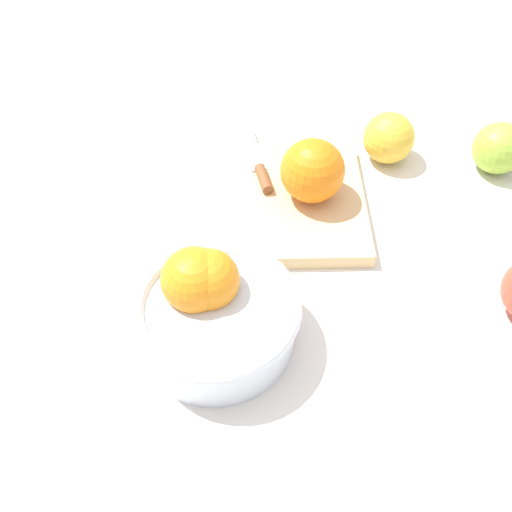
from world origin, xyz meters
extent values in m
plane|color=silver|center=(0.00, 0.00, 0.00)|extent=(2.40, 2.40, 0.00)
cylinder|color=silver|center=(-0.11, 0.12, 0.03)|extent=(0.17, 0.17, 0.06)
torus|color=silver|center=(-0.11, 0.12, 0.06)|extent=(0.18, 0.18, 0.02)
sphere|color=orange|center=(-0.09, 0.14, 0.07)|extent=(0.07, 0.07, 0.07)
sphere|color=orange|center=(-0.08, 0.12, 0.07)|extent=(0.06, 0.06, 0.06)
cube|color=#DBB77F|center=(0.10, 0.05, 0.01)|extent=(0.23, 0.21, 0.02)
sphere|color=orange|center=(0.11, 0.03, 0.06)|extent=(0.08, 0.08, 0.08)
cube|color=silver|center=(0.19, 0.12, 0.02)|extent=(0.11, 0.06, 0.00)
cylinder|color=brown|center=(0.12, 0.09, 0.03)|extent=(0.05, 0.03, 0.01)
sphere|color=#8EB738|center=(0.21, -0.21, 0.03)|extent=(0.07, 0.07, 0.07)
sphere|color=gold|center=(0.21, -0.07, 0.03)|extent=(0.07, 0.07, 0.07)
camera|label=1|loc=(-0.47, 0.03, 0.56)|focal=43.66mm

